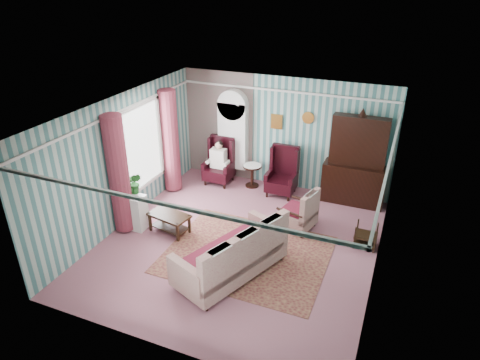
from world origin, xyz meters
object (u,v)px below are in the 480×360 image
at_px(dresser_hutch, 357,158).
at_px(floral_armchair, 297,207).
at_px(wingback_right, 282,172).
at_px(wingback_left, 219,161).
at_px(sofa, 230,251).
at_px(bookcase, 233,140).
at_px(seated_woman, 219,163).
at_px(round_side_table, 252,176).
at_px(nest_table, 366,235).
at_px(coffee_table, 170,223).
at_px(plant_stand, 134,212).

height_order(dresser_hutch, floral_armchair, dresser_hutch).
xyz_separation_m(wingback_right, floral_armchair, (0.80, -1.39, -0.10)).
xyz_separation_m(wingback_left, sofa, (1.83, -3.42, -0.11)).
relative_size(bookcase, wingback_right, 1.79).
distance_m(wingback_left, wingback_right, 1.75).
distance_m(dresser_hutch, wingback_right, 1.86).
distance_m(wingback_left, floral_armchair, 2.90).
relative_size(wingback_left, seated_woman, 1.06).
relative_size(round_side_table, nest_table, 1.11).
relative_size(seated_woman, round_side_table, 1.97).
relative_size(bookcase, sofa, 1.00).
distance_m(wingback_right, coffee_table, 3.16).
height_order(nest_table, floral_armchair, floral_armchair).
bearing_deg(seated_woman, wingback_right, 0.00).
distance_m(seated_woman, coffee_table, 2.64).
bearing_deg(wingback_right, plant_stand, -132.84).
xyz_separation_m(wingback_left, coffee_table, (0.02, -2.61, -0.40)).
relative_size(sofa, coffee_table, 2.50).
distance_m(wingback_right, seated_woman, 1.75).
distance_m(dresser_hutch, floral_armchair, 2.02).
bearing_deg(coffee_table, bookcase, 85.60).
height_order(dresser_hutch, plant_stand, dresser_hutch).
distance_m(bookcase, round_side_table, 1.07).
xyz_separation_m(bookcase, wingback_left, (-0.25, -0.39, -0.50)).
xyz_separation_m(dresser_hutch, seated_woman, (-3.50, -0.27, -0.59)).
xyz_separation_m(wingback_right, plant_stand, (-2.55, -2.75, -0.22)).
height_order(floral_armchair, coffee_table, floral_armchair).
distance_m(bookcase, floral_armchair, 2.97).
bearing_deg(plant_stand, nest_table, 13.84).
bearing_deg(plant_stand, round_side_table, 59.62).
distance_m(bookcase, wingback_right, 1.63).
bearing_deg(coffee_table, floral_armchair, 25.77).
xyz_separation_m(bookcase, coffee_table, (-0.23, -3.00, -0.90)).
xyz_separation_m(wingback_left, plant_stand, (-0.80, -2.75, -0.22)).
bearing_deg(coffee_table, nest_table, 14.67).
height_order(wingback_right, seated_woman, wingback_right).
height_order(round_side_table, plant_stand, plant_stand).
bearing_deg(dresser_hutch, wingback_right, -171.23).
relative_size(dresser_hutch, wingback_right, 1.89).
bearing_deg(nest_table, round_side_table, 151.80).
bearing_deg(bookcase, round_side_table, -20.27).
xyz_separation_m(wingback_right, seated_woman, (-1.75, 0.00, -0.04)).
bearing_deg(floral_armchair, sofa, 174.36).
bearing_deg(sofa, seated_woman, 50.10).
bearing_deg(nest_table, coffee_table, -165.33).
height_order(wingback_left, sofa, wingback_left).
bearing_deg(sofa, dresser_hutch, -2.37).
relative_size(dresser_hutch, round_side_table, 3.93).
height_order(wingback_right, sofa, wingback_right).
bearing_deg(plant_stand, wingback_right, 47.16).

